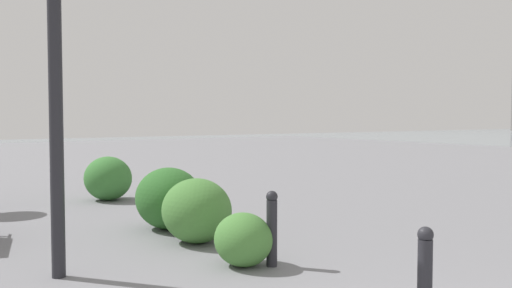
# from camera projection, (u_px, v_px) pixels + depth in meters

# --- Properties ---
(lamppost) EXTENTS (0.98, 0.28, 4.25)m
(lamppost) POSITION_uv_depth(u_px,v_px,m) (54.00, 4.00, 5.55)
(lamppost) COLOR #232328
(lamppost) RESTS_ON ground
(bollard_near) EXTENTS (0.13, 0.13, 0.78)m
(bollard_near) POSITION_uv_depth(u_px,v_px,m) (425.00, 272.00, 4.43)
(bollard_near) COLOR #232328
(bollard_near) RESTS_ON ground
(bollard_mid) EXTENTS (0.13, 0.13, 0.85)m
(bollard_mid) POSITION_uv_depth(u_px,v_px,m) (272.00, 227.00, 6.09)
(bollard_mid) COLOR #232328
(bollard_mid) RESTS_ON ground
(shrub_low) EXTENTS (1.00, 0.90, 0.85)m
(shrub_low) POSITION_uv_depth(u_px,v_px,m) (197.00, 211.00, 7.24)
(shrub_low) COLOR #477F38
(shrub_low) RESTS_ON ground
(shrub_round) EXTENTS (1.07, 0.97, 0.91)m
(shrub_round) POSITION_uv_depth(u_px,v_px,m) (169.00, 198.00, 8.13)
(shrub_round) COLOR #2D6628
(shrub_round) RESTS_ON ground
(shrub_wide) EXTENTS (0.70, 0.63, 0.60)m
(shrub_wide) POSITION_uv_depth(u_px,v_px,m) (243.00, 240.00, 6.10)
(shrub_wide) COLOR #477F38
(shrub_wide) RESTS_ON ground
(shrub_tall) EXTENTS (1.03, 0.93, 0.87)m
(shrub_tall) POSITION_uv_depth(u_px,v_px,m) (108.00, 178.00, 10.93)
(shrub_tall) COLOR #387533
(shrub_tall) RESTS_ON ground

